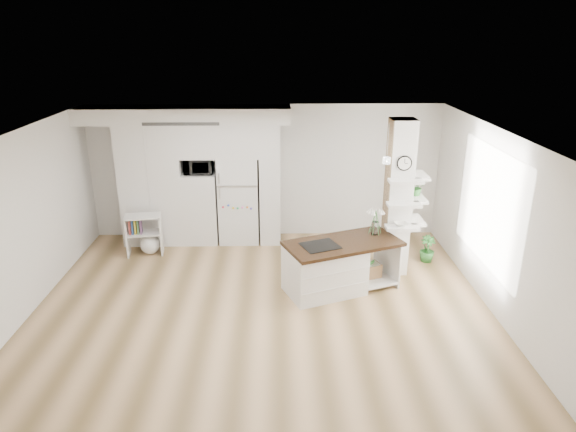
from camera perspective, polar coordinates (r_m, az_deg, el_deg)
name	(u,v)px	position (r m, az deg, el deg)	size (l,w,h in m)	color
floor	(262,306)	(8.12, -2.86, -9.92)	(7.00, 6.00, 0.01)	tan
room	(260,192)	(7.38, -3.10, 2.67)	(7.04, 6.04, 2.72)	white
cabinet_wall	(190,169)	(10.18, -10.82, 5.18)	(4.00, 0.71, 2.70)	silver
refrigerator	(239,199)	(10.26, -5.48, 1.89)	(0.78, 0.69, 1.75)	white
column	(404,200)	(8.86, 12.76, 1.77)	(0.69, 0.90, 2.70)	silver
window	(489,207)	(8.41, 21.44, 0.93)	(2.40, 2.40, 0.00)	white
pendant_light	(377,171)	(7.58, 9.90, 4.96)	(0.12, 0.12, 0.10)	white
kitchen_island	(331,266)	(8.38, 4.81, -5.58)	(2.04, 1.50, 1.40)	silver
bookshelf	(146,237)	(10.12, -15.47, -2.29)	(0.71, 0.47, 0.78)	silver
floor_plant_a	(368,271)	(8.80, 8.83, -6.04)	(0.24, 0.20, 0.44)	#317B31
floor_plant_b	(427,249)	(9.81, 15.21, -3.55)	(0.28, 0.28, 0.49)	#317B31
microwave	(199,166)	(10.09, -9.90, 5.49)	(0.54, 0.37, 0.30)	#2D2D2D
shelf_plant	(417,187)	(9.03, 14.15, 3.15)	(0.27, 0.23, 0.30)	#317B31
decor_bowl	(401,224)	(8.75, 12.43, -0.88)	(0.22, 0.22, 0.05)	white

